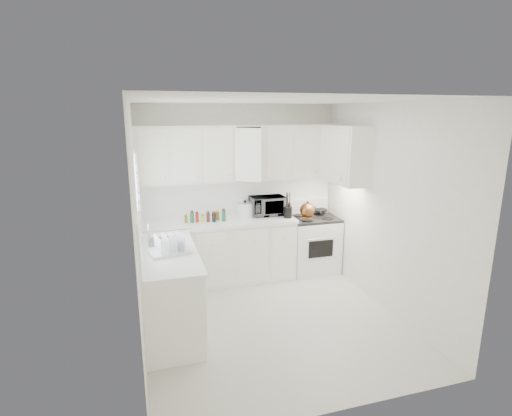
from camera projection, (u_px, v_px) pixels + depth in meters
name	position (u px, v px, depth m)	size (l,w,h in m)	color
floor	(272.00, 320.00, 4.83)	(3.20, 3.20, 0.00)	silver
ceiling	(274.00, 100.00, 4.22)	(3.20, 3.20, 0.00)	white
wall_back	(239.00, 192.00, 6.01)	(3.00, 3.00, 0.00)	white
wall_front	(340.00, 269.00, 3.03)	(3.00, 3.00, 0.00)	white
wall_left	(137.00, 228.00, 4.11)	(3.20, 3.20, 0.00)	white
wall_right	(386.00, 209.00, 4.93)	(3.20, 3.20, 0.00)	white
window_blinds	(138.00, 198.00, 4.38)	(0.06, 0.96, 1.06)	white
lower_cabinets_back	(219.00, 253.00, 5.83)	(2.22, 0.60, 0.90)	white
lower_cabinets_left	(169.00, 291.00, 4.58)	(0.60, 1.60, 0.90)	white
countertop_back	(219.00, 222.00, 5.71)	(2.24, 0.64, 0.05)	white
countertop_left	(168.00, 253.00, 4.47)	(0.64, 1.62, 0.05)	white
backsplash_back	(240.00, 196.00, 6.02)	(2.98, 0.02, 0.55)	white
backsplash_left	(139.00, 230.00, 4.32)	(0.02, 1.60, 0.55)	white
upper_cabinets_back	(242.00, 180.00, 5.81)	(3.00, 0.33, 0.80)	white
upper_cabinets_right	(343.00, 183.00, 5.61)	(0.33, 0.90, 0.80)	white
sink	(165.00, 232.00, 4.76)	(0.42, 0.38, 0.30)	gray
stove	(313.00, 237.00, 6.20)	(0.74, 0.60, 1.13)	white
tea_kettle	(307.00, 209.00, 5.88)	(0.28, 0.24, 0.26)	brown
frying_pan	(320.00, 209.00, 6.31)	(0.24, 0.41, 0.04)	black
microwave	(267.00, 204.00, 6.00)	(0.51, 0.28, 0.35)	gray
rice_cooker	(245.00, 208.00, 5.90)	(0.25, 0.25, 0.25)	white
paper_towel	(242.00, 207.00, 5.96)	(0.12, 0.12, 0.27)	white
utensil_crock	(288.00, 205.00, 5.82)	(0.13, 0.13, 0.40)	black
dish_rack	(169.00, 243.00, 4.36)	(0.42, 0.32, 0.23)	white
spice_left_0	(186.00, 216.00, 5.68)	(0.06, 0.06, 0.13)	olive
spice_left_1	(192.00, 218.00, 5.62)	(0.06, 0.06, 0.13)	#216335
spice_left_2	(196.00, 216.00, 5.72)	(0.06, 0.06, 0.13)	#AE1D17
spice_left_3	(202.00, 217.00, 5.66)	(0.06, 0.06, 0.13)	#BEDF34
spice_left_4	(206.00, 215.00, 5.76)	(0.06, 0.06, 0.13)	#582219
spice_left_5	(212.00, 216.00, 5.70)	(0.06, 0.06, 0.13)	black
spice_left_6	(216.00, 214.00, 5.80)	(0.06, 0.06, 0.13)	olive
spice_left_7	(222.00, 215.00, 5.74)	(0.06, 0.06, 0.13)	#216335
sauce_right_0	(278.00, 207.00, 6.10)	(0.06, 0.06, 0.19)	#AE1D17
sauce_right_1	(283.00, 208.00, 6.06)	(0.06, 0.06, 0.19)	#BEDF34
sauce_right_2	(285.00, 207.00, 6.13)	(0.06, 0.06, 0.19)	#582219
sauce_right_3	(289.00, 207.00, 6.09)	(0.06, 0.06, 0.19)	black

